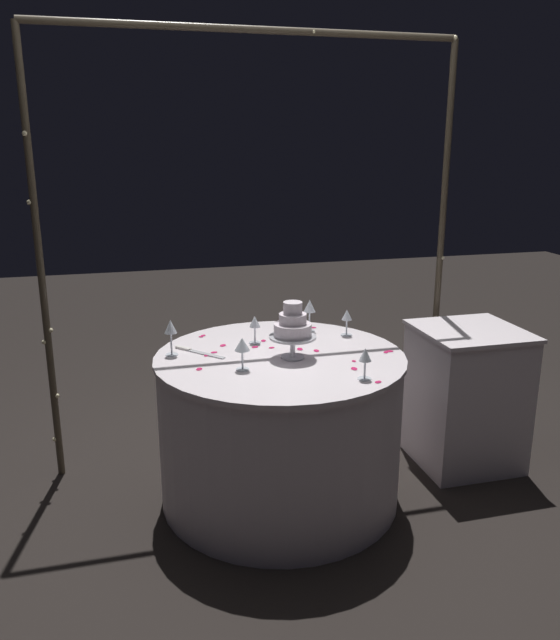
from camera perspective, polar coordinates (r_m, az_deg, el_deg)
name	(u,v)px	position (r m, az deg, el deg)	size (l,w,h in m)	color
ground_plane	(280,494)	(3.31, 0.00, -15.42)	(12.00, 12.00, 0.00)	black
decorative_arch	(256,189)	(3.33, -2.21, 11.71)	(2.22, 0.06, 2.25)	#473D2D
main_table	(280,427)	(3.14, 0.00, -9.61)	(1.19, 1.19, 0.74)	white
side_table	(465,396)	(3.61, 16.34, -6.59)	(0.54, 0.54, 0.76)	white
tiered_cake	(293,327)	(2.92, 1.15, -0.61)	(0.22, 0.22, 0.27)	silver
wine_glass_0	(171,329)	(3.01, -9.82, -0.77)	(0.06, 0.06, 0.17)	silver
wine_glass_1	(255,324)	(3.15, -2.29, -0.32)	(0.06, 0.06, 0.14)	silver
wine_glass_2	(347,317)	(3.29, 6.04, 0.29)	(0.06, 0.06, 0.14)	silver
wine_glass_3	(310,308)	(3.34, 2.68, 1.13)	(0.06, 0.06, 0.17)	silver
wine_glass_4	(242,346)	(2.78, -3.42, -2.33)	(0.07, 0.07, 0.15)	silver
wine_glass_5	(365,357)	(2.69, 7.68, -3.32)	(0.06, 0.06, 0.14)	silver
cake_knife	(196,352)	(3.06, -7.53, -2.84)	(0.21, 0.23, 0.01)	silver
rose_petal_0	(386,352)	(3.08, 9.51, -2.87)	(0.03, 0.02, 0.00)	#C61951
rose_petal_1	(206,356)	(3.01, -6.68, -3.19)	(0.03, 0.02, 0.00)	#C61951
rose_petal_2	(223,345)	(3.15, -5.16, -2.28)	(0.04, 0.03, 0.00)	#C61951
rose_petal_3	(313,328)	(3.44, 3.01, -0.68)	(0.03, 0.02, 0.00)	#C61951
rose_petal_4	(272,348)	(3.10, -0.76, -2.50)	(0.03, 0.02, 0.00)	#C61951
rose_petal_5	(203,335)	(3.32, -6.93, -1.39)	(0.03, 0.02, 0.00)	#C61951
rose_petal_6	(296,332)	(3.34, 1.46, -1.13)	(0.03, 0.02, 0.00)	#C61951
rose_petal_7	(354,361)	(2.93, 6.67, -3.69)	(0.03, 0.02, 0.00)	#C61951
rose_petal_8	(316,351)	(3.06, 3.30, -2.76)	(0.04, 0.03, 0.00)	#C61951
rose_petal_9	(378,382)	(2.70, 8.83, -5.52)	(0.03, 0.02, 0.00)	#C61951
rose_petal_10	(214,352)	(3.05, -5.95, -2.91)	(0.03, 0.02, 0.00)	#C61951
rose_petal_11	(300,349)	(3.08, 1.80, -2.63)	(0.04, 0.03, 0.00)	#C61951
rose_petal_12	(279,338)	(3.25, -0.05, -1.65)	(0.03, 0.02, 0.00)	#C61951
rose_petal_13	(201,337)	(3.30, -7.13, -1.50)	(0.03, 0.02, 0.00)	#C61951
rose_petal_14	(255,347)	(3.11, -2.27, -2.43)	(0.04, 0.03, 0.00)	#C61951
rose_petal_15	(354,369)	(2.84, 6.69, -4.37)	(0.04, 0.03, 0.00)	#C61951
rose_petal_16	(263,341)	(3.21, -1.50, -1.87)	(0.04, 0.02, 0.00)	#C61951
rose_petal_17	(390,351)	(3.09, 9.84, -2.78)	(0.04, 0.03, 0.00)	#C61951
rose_petal_18	(199,369)	(2.84, -7.28, -4.40)	(0.04, 0.03, 0.00)	#C61951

